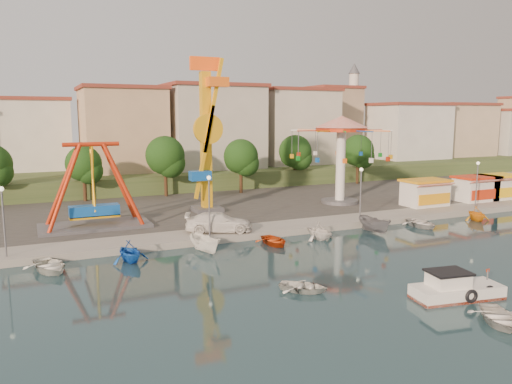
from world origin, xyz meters
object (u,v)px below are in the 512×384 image
kamikaze_tower (208,138)px  wave_swinger (341,140)px  pirate_ship_ride (93,187)px  rowboat_a (304,287)px  van (219,222)px  cabin_motorboat (455,290)px

kamikaze_tower → wave_swinger: size_ratio=1.42×
pirate_ship_ride → wave_swinger: size_ratio=0.86×
wave_swinger → rowboat_a: 30.79m
pirate_ship_ride → wave_swinger: bearing=3.0°
rowboat_a → van: 15.33m
rowboat_a → van: bearing=44.2°
kamikaze_tower → rowboat_a: (-2.30, -24.71, -8.28)m
pirate_ship_ride → kamikaze_tower: kamikaze_tower is taller
kamikaze_tower → cabin_motorboat: 31.17m
rowboat_a → van: van is taller
pirate_ship_ride → kamikaze_tower: size_ratio=0.61×
rowboat_a → wave_swinger: bearing=5.9°
van → wave_swinger: bearing=-46.3°
rowboat_a → pirate_ship_ride: bearing=68.7°
van → pirate_ship_ride: bearing=76.7°
kamikaze_tower → cabin_motorboat: kamikaze_tower is taller
kamikaze_tower → rowboat_a: size_ratio=5.34×
wave_swinger → rowboat_a: (-18.45, -23.36, -7.88)m
kamikaze_tower → van: bearing=-103.8°
van → cabin_motorboat: bearing=-138.9°
pirate_ship_ride → wave_swinger: 28.72m
cabin_motorboat → rowboat_a: (-7.74, 4.89, -0.20)m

